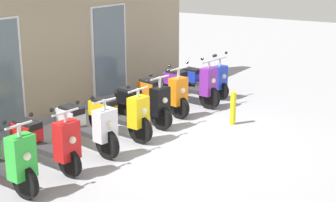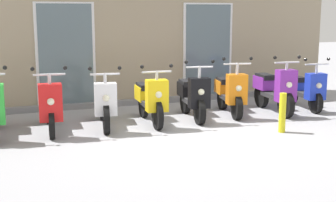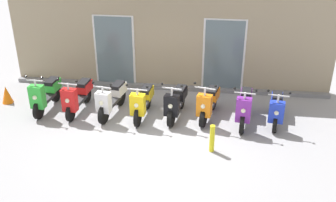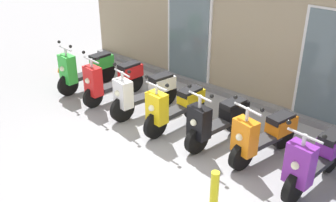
% 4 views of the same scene
% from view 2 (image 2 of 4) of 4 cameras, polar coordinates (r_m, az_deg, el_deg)
% --- Properties ---
extents(ground_plane, '(40.00, 40.00, 0.00)m').
position_cam_2_polar(ground_plane, '(8.38, 2.93, -3.81)').
color(ground_plane, '#939399').
extents(storefront_facade, '(9.91, 0.50, 3.59)m').
position_cam_2_polar(storefront_facade, '(11.00, -3.58, 8.78)').
color(storefront_facade, gray).
rests_on(storefront_facade, ground_plane).
extents(scooter_red, '(0.59, 1.63, 1.21)m').
position_cam_2_polar(scooter_red, '(8.63, -14.02, -0.33)').
color(scooter_red, black).
rests_on(scooter_red, ground_plane).
extents(scooter_white, '(0.65, 1.65, 1.18)m').
position_cam_2_polar(scooter_white, '(8.79, -7.67, -0.01)').
color(scooter_white, black).
rests_on(scooter_white, ground_plane).
extents(scooter_yellow, '(0.60, 1.61, 1.18)m').
position_cam_2_polar(scooter_yellow, '(8.97, -2.14, 0.27)').
color(scooter_yellow, black).
rests_on(scooter_yellow, ground_plane).
extents(scooter_black, '(0.61, 1.56, 1.22)m').
position_cam_2_polar(scooter_black, '(9.39, 2.95, 0.64)').
color(scooter_black, black).
rests_on(scooter_black, ground_plane).
extents(scooter_orange, '(0.70, 1.55, 1.23)m').
position_cam_2_polar(scooter_orange, '(9.85, 7.41, 1.03)').
color(scooter_orange, black).
rests_on(scooter_orange, ground_plane).
extents(scooter_purple, '(0.59, 1.65, 1.24)m').
position_cam_2_polar(scooter_purple, '(10.18, 12.61, 1.36)').
color(scooter_purple, black).
rests_on(scooter_purple, ground_plane).
extents(scooter_blue, '(0.60, 1.49, 1.16)m').
position_cam_2_polar(scooter_blue, '(10.78, 15.97, 1.44)').
color(scooter_blue, black).
rests_on(scooter_blue, ground_plane).
extents(curb_bollard, '(0.12, 0.12, 0.70)m').
position_cam_2_polar(curb_bollard, '(8.56, 13.54, -1.38)').
color(curb_bollard, yellow).
rests_on(curb_bollard, ground_plane).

